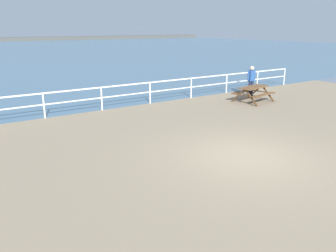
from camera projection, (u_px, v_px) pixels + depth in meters
The scene contains 4 objects.
ground_plane at pixel (246, 159), 9.99m from camera, with size 30.00×24.00×0.20m, color gray.
seaward_railing at pixel (127, 91), 15.94m from camera, with size 23.07×0.07×1.08m.
picnic_table_near_left at pixel (253, 90), 17.06m from camera, with size 2.04×1.82×0.80m.
visitor at pixel (251, 79), 18.23m from camera, with size 0.53×0.24×1.66m.
Camera 1 is at (-7.06, -6.48, 3.68)m, focal length 36.05 mm.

